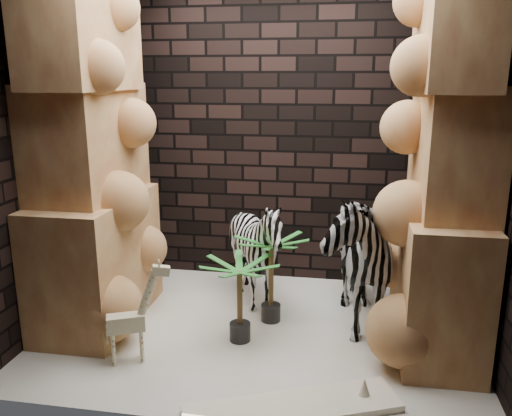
% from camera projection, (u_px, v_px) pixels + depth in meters
% --- Properties ---
extents(floor, '(3.50, 3.50, 0.00)m').
position_uv_depth(floor, '(257.00, 330.00, 4.42)').
color(floor, white).
rests_on(floor, ground).
extents(wall_back, '(3.50, 0.00, 3.50)m').
position_uv_depth(wall_back, '(278.00, 136.00, 5.24)').
color(wall_back, black).
rests_on(wall_back, ground).
extents(wall_front, '(3.50, 0.00, 3.50)m').
position_uv_depth(wall_front, '(218.00, 187.00, 2.85)').
color(wall_front, black).
rests_on(wall_front, ground).
extents(wall_left, '(0.00, 3.00, 3.00)m').
position_uv_depth(wall_left, '(49.00, 149.00, 4.34)').
color(wall_left, black).
rests_on(wall_left, ground).
extents(wall_right, '(0.00, 3.00, 3.00)m').
position_uv_depth(wall_right, '(496.00, 160.00, 3.76)').
color(wall_right, black).
rests_on(wall_right, ground).
extents(rock_pillar_left, '(0.68, 1.30, 3.00)m').
position_uv_depth(rock_pillar_left, '(88.00, 150.00, 4.28)').
color(rock_pillar_left, '#DBB771').
rests_on(rock_pillar_left, floor).
extents(rock_pillar_right, '(0.58, 1.25, 3.00)m').
position_uv_depth(rock_pillar_right, '(448.00, 159.00, 3.82)').
color(rock_pillar_right, '#DBB771').
rests_on(rock_pillar_right, floor).
extents(zebra_right, '(0.88, 1.35, 1.48)m').
position_uv_depth(zebra_right, '(349.00, 242.00, 4.38)').
color(zebra_right, white).
rests_on(zebra_right, floor).
extents(zebra_left, '(1.11, 1.26, 0.97)m').
position_uv_depth(zebra_left, '(257.00, 257.00, 4.77)').
color(zebra_left, white).
rests_on(zebra_left, floor).
extents(giraffe_toy, '(0.43, 0.30, 0.80)m').
position_uv_depth(giraffe_toy, '(125.00, 312.00, 3.84)').
color(giraffe_toy, beige).
rests_on(giraffe_toy, floor).
extents(palm_front, '(0.36, 0.36, 0.79)m').
position_uv_depth(palm_front, '(271.00, 278.00, 4.50)').
color(palm_front, '#1E6934').
rests_on(palm_front, floor).
extents(palm_back, '(0.36, 0.36, 0.69)m').
position_uv_depth(palm_back, '(240.00, 301.00, 4.17)').
color(palm_back, '#1E6934').
rests_on(palm_back, floor).
extents(surfboard, '(1.42, 0.86, 0.05)m').
position_uv_depth(surfboard, '(293.00, 408.00, 3.34)').
color(surfboard, '#FCEECE').
rests_on(surfboard, floor).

